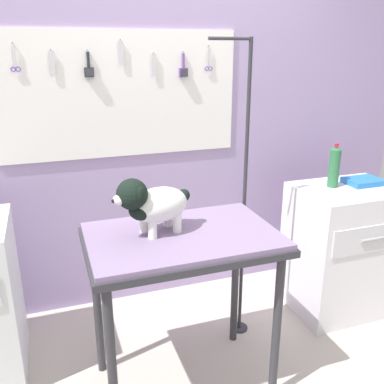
{
  "coord_description": "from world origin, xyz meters",
  "views": [
    {
      "loc": [
        -0.66,
        -1.5,
        1.75
      ],
      "look_at": [
        -0.0,
        0.38,
        1.07
      ],
      "focal_mm": 39.75,
      "sensor_mm": 36.0,
      "label": 1
    }
  ],
  "objects_px": {
    "grooming_arm": "(243,208)",
    "dog": "(152,203)",
    "grooming_table": "(183,252)",
    "cabinet_right": "(343,249)",
    "soda_bottle": "(334,167)"
  },
  "relations": [
    {
      "from": "grooming_arm",
      "to": "dog",
      "type": "relative_size",
      "value": 4.51
    },
    {
      "from": "grooming_table",
      "to": "dog",
      "type": "distance_m",
      "value": 0.3
    },
    {
      "from": "cabinet_right",
      "to": "soda_bottle",
      "type": "xyz_separation_m",
      "value": [
        -0.1,
        0.06,
        0.58
      ]
    },
    {
      "from": "dog",
      "to": "grooming_arm",
      "type": "bearing_deg",
      "value": 24.65
    },
    {
      "from": "grooming_table",
      "to": "grooming_arm",
      "type": "xyz_separation_m",
      "value": [
        0.48,
        0.33,
        0.05
      ]
    },
    {
      "from": "grooming_arm",
      "to": "dog",
      "type": "bearing_deg",
      "value": -155.35
    },
    {
      "from": "soda_bottle",
      "to": "cabinet_right",
      "type": "bearing_deg",
      "value": -33.39
    },
    {
      "from": "grooming_table",
      "to": "soda_bottle",
      "type": "xyz_separation_m",
      "value": [
        1.17,
        0.41,
        0.22
      ]
    },
    {
      "from": "grooming_table",
      "to": "soda_bottle",
      "type": "bearing_deg",
      "value": 19.29
    },
    {
      "from": "grooming_arm",
      "to": "cabinet_right",
      "type": "distance_m",
      "value": 0.88
    },
    {
      "from": "grooming_arm",
      "to": "cabinet_right",
      "type": "height_order",
      "value": "grooming_arm"
    },
    {
      "from": "grooming_table",
      "to": "dog",
      "type": "bearing_deg",
      "value": 163.23
    },
    {
      "from": "soda_bottle",
      "to": "dog",
      "type": "bearing_deg",
      "value": -164.3
    },
    {
      "from": "grooming_arm",
      "to": "cabinet_right",
      "type": "xyz_separation_m",
      "value": [
        0.78,
        0.02,
        -0.41
      ]
    },
    {
      "from": "cabinet_right",
      "to": "soda_bottle",
      "type": "bearing_deg",
      "value": 146.61
    }
  ]
}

